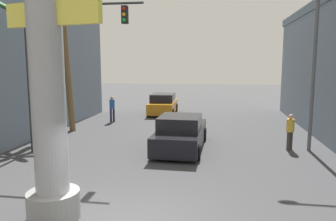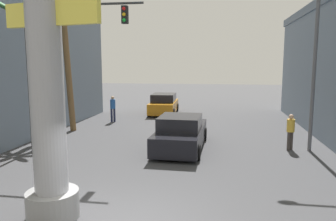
# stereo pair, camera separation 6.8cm
# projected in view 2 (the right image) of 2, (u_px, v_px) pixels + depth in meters

# --- Properties ---
(ground_plane) EXTENTS (91.35, 91.35, 0.00)m
(ground_plane) POSITION_uv_depth(u_px,v_px,m) (180.00, 136.00, 17.57)
(ground_plane) COLOR #424244
(neon_sign_pole) EXTENTS (2.91, 1.29, 9.80)m
(neon_sign_pole) POSITION_uv_depth(u_px,v_px,m) (45.00, 43.00, 7.65)
(neon_sign_pole) COLOR #9E9EA3
(neon_sign_pole) RESTS_ON ground
(street_lamp) EXTENTS (2.51, 0.28, 7.99)m
(street_lamp) POSITION_uv_depth(u_px,v_px,m) (307.00, 42.00, 14.02)
(street_lamp) COLOR #59595E
(street_lamp) RESTS_ON ground
(traffic_light_mast) EXTENTS (5.18, 0.32, 6.35)m
(traffic_light_mast) POSITION_uv_depth(u_px,v_px,m) (61.00, 50.00, 13.74)
(traffic_light_mast) COLOR #333333
(traffic_light_mast) RESTS_ON ground
(car_lead) EXTENTS (2.16, 5.14, 1.56)m
(car_lead) POSITION_uv_depth(u_px,v_px,m) (181.00, 133.00, 14.92)
(car_lead) COLOR black
(car_lead) RESTS_ON ground
(car_far) EXTENTS (2.13, 4.42, 1.56)m
(car_far) POSITION_uv_depth(u_px,v_px,m) (164.00, 104.00, 25.33)
(car_far) COLOR black
(car_far) RESTS_ON ground
(palm_tree_mid_left) EXTENTS (2.67, 2.71, 7.02)m
(palm_tree_mid_left) POSITION_uv_depth(u_px,v_px,m) (67.00, 51.00, 18.36)
(palm_tree_mid_left) COLOR brown
(palm_tree_mid_left) RESTS_ON ground
(pedestrian_far_left) EXTENTS (0.48, 0.48, 1.74)m
(pedestrian_far_left) POSITION_uv_depth(u_px,v_px,m) (113.00, 107.00, 21.67)
(pedestrian_far_left) COLOR #1E233F
(pedestrian_far_left) RESTS_ON ground
(pedestrian_mid_right) EXTENTS (0.48, 0.48, 1.63)m
(pedestrian_mid_right) POSITION_uv_depth(u_px,v_px,m) (291.00, 129.00, 14.60)
(pedestrian_mid_right) COLOR #3F3833
(pedestrian_mid_right) RESTS_ON ground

